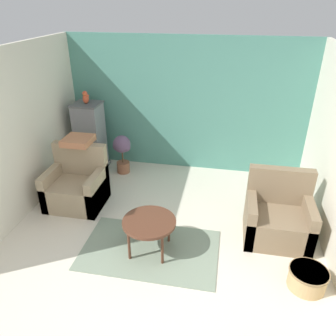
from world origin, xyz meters
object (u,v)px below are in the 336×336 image
Objects in this scene: parrot at (86,97)px; armchair_left at (77,187)px; armchair_right at (278,218)px; potted_plant at (122,149)px; coffee_table at (149,224)px; birdcage at (90,138)px; wicker_basket at (308,278)px.

armchair_left is at bearing -79.00° from parrot.
armchair_left is 1.65m from parrot.
parrot reaches higher than armchair_right.
armchair_right is (3.06, -0.26, 0.00)m from armchair_left.
armchair_right is 1.28× the size of potted_plant.
potted_plant is at bearing 116.64° from coffee_table.
parrot reaches higher than coffee_table.
armchair_left is at bearing 148.12° from coffee_table.
armchair_right reaches higher than potted_plant.
parrot reaches higher than potted_plant.
coffee_table is 0.73× the size of armchair_left.
coffee_table is 2.99× the size of parrot.
parrot is at bearing 90.00° from birdcage.
wicker_basket is (1.92, -0.26, -0.30)m from coffee_table.
potted_plant is (-2.67, 1.42, 0.17)m from armchair_right.
parrot is at bearing 101.00° from armchair_left.
birdcage is (-3.29, 1.47, 0.34)m from armchair_right.
birdcage is (-1.64, 2.08, 0.21)m from coffee_table.
birdcage is 0.65m from potted_plant.
wicker_basket is at bearing -72.74° from armchair_right.
wicker_basket is (3.56, -2.34, -1.27)m from parrot.
armchair_left is 1.28× the size of potted_plant.
armchair_left reaches higher than potted_plant.
armchair_left is 1.23m from potted_plant.
birdcage is 5.64× the size of parrot.
coffee_table is 1.96m from wicker_basket.
birdcage reaches higher than armchair_left.
armchair_left is 3.52m from wicker_basket.
wicker_basket is at bearing -33.25° from parrot.
parrot is at bearing 146.75° from wicker_basket.
coffee_table is 1.55× the size of wicker_basket.
birdcage is 2.93× the size of wicker_basket.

